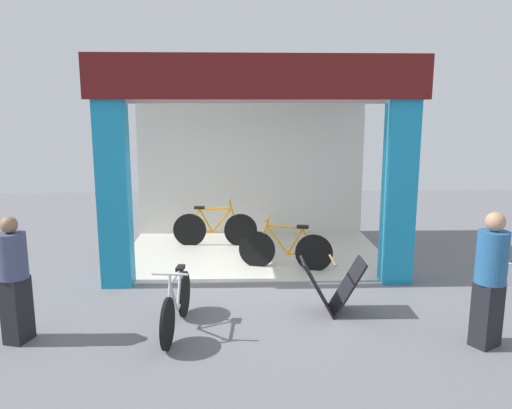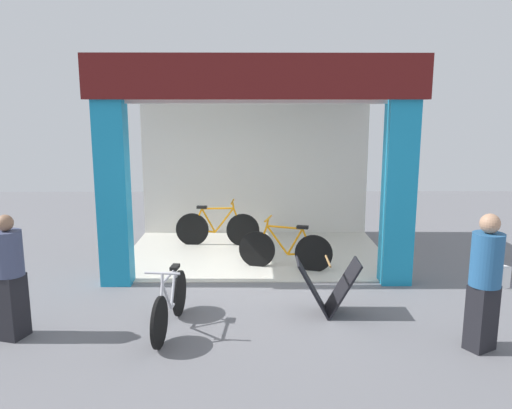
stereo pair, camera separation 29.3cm
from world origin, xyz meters
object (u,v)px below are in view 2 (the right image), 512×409
(bicycle_inside_0, at_px, (285,249))
(bicycle_parked_0, at_px, (170,304))
(pedestrian_1, at_px, (486,280))
(pedestrian_0, at_px, (10,275))
(sandwich_board_sign, at_px, (327,287))
(bicycle_inside_1, at_px, (217,228))

(bicycle_inside_0, bearing_deg, bicycle_parked_0, -123.90)
(bicycle_parked_0, bearing_deg, pedestrian_1, -8.40)
(bicycle_parked_0, height_order, pedestrian_0, pedestrian_0)
(pedestrian_1, bearing_deg, sandwich_board_sign, 147.91)
(bicycle_parked_0, bearing_deg, bicycle_inside_1, 85.17)
(pedestrian_1, bearing_deg, bicycle_parked_0, 171.60)
(bicycle_inside_0, xyz_separation_m, pedestrian_0, (-3.56, -2.65, 0.44))
(pedestrian_0, bearing_deg, bicycle_inside_0, 36.65)
(bicycle_inside_0, bearing_deg, pedestrian_1, -54.55)
(sandwich_board_sign, relative_size, pedestrian_1, 0.53)
(pedestrian_0, bearing_deg, pedestrian_1, -3.56)
(bicycle_inside_0, xyz_separation_m, bicycle_parked_0, (-1.64, -2.45, -0.02))
(bicycle_inside_1, bearing_deg, pedestrian_0, -118.19)
(bicycle_inside_1, height_order, sandwich_board_sign, bicycle_inside_1)
(sandwich_board_sign, xyz_separation_m, pedestrian_1, (1.68, -1.06, 0.47))
(sandwich_board_sign, height_order, pedestrian_1, pedestrian_1)
(sandwich_board_sign, bearing_deg, pedestrian_0, -170.11)
(bicycle_inside_1, xyz_separation_m, sandwich_board_sign, (1.76, -3.51, 0.01))
(pedestrian_0, bearing_deg, bicycle_inside_1, 61.81)
(sandwich_board_sign, distance_m, pedestrian_0, 4.10)
(bicycle_inside_0, xyz_separation_m, pedestrian_1, (2.14, -3.01, 0.49))
(pedestrian_0, bearing_deg, bicycle_parked_0, 6.08)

